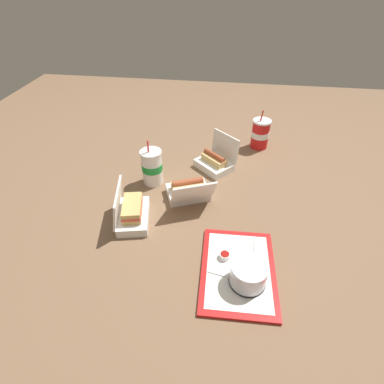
{
  "coord_description": "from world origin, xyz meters",
  "views": [
    {
      "loc": [
        1.04,
        0.15,
        0.89
      ],
      "look_at": [
        0.01,
        0.01,
        0.05
      ],
      "focal_mm": 28.0,
      "sensor_mm": 36.0,
      "label": 1
    }
  ],
  "objects": [
    {
      "name": "soda_cup_right",
      "position": [
        -0.1,
        -0.2,
        0.09
      ],
      "size": [
        0.1,
        0.1,
        0.23
      ],
      "color": "white",
      "rests_on": "ground_plane"
    },
    {
      "name": "clamshell_hotdog_right",
      "position": [
        -0.01,
        -0.01,
        0.04
      ],
      "size": [
        0.26,
        0.25,
        0.16
      ],
      "color": "white",
      "rests_on": "ground_plane"
    },
    {
      "name": "clamshell_sandwich_left",
      "position": [
        0.17,
        -0.22,
        0.04
      ],
      "size": [
        0.23,
        0.17,
        0.16
      ],
      "color": "white",
      "rests_on": "ground_plane"
    },
    {
      "name": "ground_plane",
      "position": [
        0.0,
        0.0,
        0.0
      ],
      "size": [
        3.2,
        3.2,
        0.0
      ],
      "primitive_type": "plane",
      "color": "brown"
    },
    {
      "name": "food_tray",
      "position": [
        0.37,
        0.22,
        0.01
      ],
      "size": [
        0.38,
        0.27,
        0.01
      ],
      "color": "red",
      "rests_on": "ground_plane"
    },
    {
      "name": "cake_container",
      "position": [
        0.42,
        0.25,
        0.05
      ],
      "size": [
        0.12,
        0.12,
        0.08
      ],
      "color": "black",
      "rests_on": "food_tray"
    },
    {
      "name": "ketchup_cup",
      "position": [
        0.33,
        0.17,
        0.03
      ],
      "size": [
        0.04,
        0.04,
        0.02
      ],
      "color": "white",
      "rests_on": "food_tray"
    },
    {
      "name": "plastic_fork",
      "position": [
        0.28,
        0.29,
        0.02
      ],
      "size": [
        0.11,
        0.01,
        0.0
      ],
      "primitive_type": "cube",
      "rotation": [
        0.0,
        0.0,
        -0.03
      ],
      "color": "white",
      "rests_on": "food_tray"
    },
    {
      "name": "clamshell_hotdog_back",
      "position": [
        -0.27,
        0.09,
        0.04
      ],
      "size": [
        0.23,
        0.23,
        0.17
      ],
      "color": "white",
      "rests_on": "ground_plane"
    },
    {
      "name": "napkin_stack",
      "position": [
        0.36,
        0.18,
        0.02
      ],
      "size": [
        0.12,
        0.12,
        0.0
      ],
      "primitive_type": "cube",
      "rotation": [
        0.0,
        0.0,
        -0.21
      ],
      "color": "white",
      "rests_on": "food_tray"
    },
    {
      "name": "soda_cup_center",
      "position": [
        -0.52,
        0.32,
        0.08
      ],
      "size": [
        0.1,
        0.1,
        0.23
      ],
      "color": "red",
      "rests_on": "ground_plane"
    }
  ]
}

